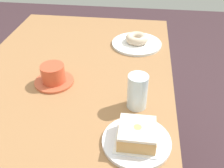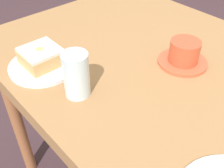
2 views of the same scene
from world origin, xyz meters
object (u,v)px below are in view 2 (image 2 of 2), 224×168
Objects in this scene: donut_glazed_square at (41,56)px; plate_glazed_square at (43,66)px; coffee_cup at (184,54)px; water_glass at (76,75)px.

plate_glazed_square is at bearing 0.00° from donut_glazed_square.
water_glass is at bearing -106.74° from coffee_cup.
coffee_cup reaches higher than donut_glazed_square.
water_glass is at bearing 2.88° from donut_glazed_square.
water_glass reaches higher than plate_glazed_square.
plate_glazed_square is 0.17m from water_glass.
coffee_cup is (0.09, 0.31, -0.03)m from water_glass.
plate_glazed_square is 1.90× the size of donut_glazed_square.
donut_glazed_square is at bearing -128.46° from coffee_cup.
coffee_cup is at bearing 51.54° from donut_glazed_square.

